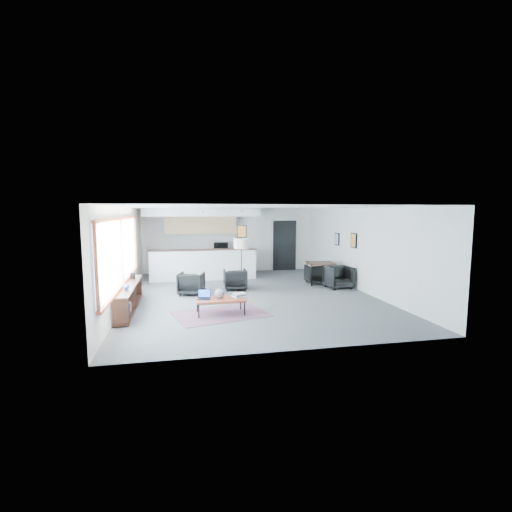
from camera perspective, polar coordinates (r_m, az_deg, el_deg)
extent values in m
cube|color=#4C4C4F|center=(11.09, -0.89, -6.07)|extent=(7.00, 9.00, 0.01)
cube|color=white|center=(10.81, -0.91, 7.54)|extent=(7.00, 9.00, 0.01)
cube|color=silver|center=(15.30, -4.03, 2.44)|extent=(7.00, 0.01, 2.60)
cube|color=silver|center=(6.54, 6.45, -3.57)|extent=(7.00, 0.01, 2.60)
cube|color=silver|center=(10.79, -19.51, 0.20)|extent=(0.01, 9.00, 2.60)
cube|color=silver|center=(12.02, 15.76, 0.99)|extent=(0.01, 9.00, 2.60)
cube|color=#8CBFFF|center=(9.88, -20.07, 0.77)|extent=(0.02, 5.80, 1.55)
cube|color=maroon|center=(9.99, -19.71, -3.80)|extent=(0.10, 5.95, 0.06)
cube|color=maroon|center=(9.83, -20.14, 5.41)|extent=(0.06, 5.95, 0.06)
cube|color=maroon|center=(7.04, -23.34, -1.70)|extent=(0.06, 0.06, 1.60)
cube|color=maroon|center=(9.88, -19.95, 0.77)|extent=(0.06, 0.06, 1.60)
cube|color=maroon|center=(12.74, -18.08, 2.13)|extent=(0.06, 0.06, 1.60)
cube|color=#321911|center=(9.88, -18.96, -4.35)|extent=(0.35, 3.00, 0.05)
cube|color=#321911|center=(10.01, -18.84, -7.55)|extent=(0.35, 3.00, 0.05)
cube|color=#321911|center=(8.55, -20.13, -8.12)|extent=(0.33, 0.04, 0.55)
cube|color=#321911|center=(9.94, -18.90, -5.99)|extent=(0.33, 0.04, 0.55)
cube|color=#321911|center=(11.35, -17.98, -4.38)|extent=(0.33, 0.04, 0.55)
cube|color=#3359A5|center=(8.73, -19.94, -8.85)|extent=(0.18, 0.04, 0.20)
cube|color=silver|center=(8.89, -19.78, -8.50)|extent=(0.18, 0.04, 0.22)
cube|color=maroon|center=(9.05, -19.63, -8.16)|extent=(0.18, 0.04, 0.24)
cube|color=#321911|center=(9.22, -19.48, -8.01)|extent=(0.18, 0.04, 0.20)
cube|color=#3359A5|center=(9.38, -19.34, -7.68)|extent=(0.18, 0.04, 0.22)
cube|color=silver|center=(9.54, -19.21, -7.37)|extent=(0.18, 0.04, 0.24)
cube|color=maroon|center=(9.71, -19.07, -7.24)|extent=(0.18, 0.04, 0.20)
cube|color=#321911|center=(9.87, -18.95, -6.95)|extent=(0.18, 0.04, 0.22)
cube|color=#3359A5|center=(10.03, -18.82, -6.66)|extent=(0.18, 0.03, 0.24)
cube|color=silver|center=(10.20, -18.70, -6.55)|extent=(0.18, 0.03, 0.20)
cube|color=maroon|center=(10.36, -18.59, -6.28)|extent=(0.18, 0.03, 0.22)
cube|color=#321911|center=(10.52, -18.48, -6.02)|extent=(0.18, 0.04, 0.24)
cube|color=black|center=(10.65, -18.44, -2.91)|extent=(0.14, 0.02, 0.18)
sphere|color=#264C99|center=(9.28, -19.33, -4.48)|extent=(0.14, 0.14, 0.14)
cube|color=white|center=(13.48, -8.05, -1.42)|extent=(3.80, 0.25, 1.10)
cube|color=#321911|center=(13.41, -8.09, 0.95)|extent=(3.85, 0.32, 0.04)
cube|color=white|center=(14.93, -8.39, -1.01)|extent=(3.80, 0.60, 0.90)
cube|color=#2D2D2D|center=(14.87, -8.42, 0.75)|extent=(3.82, 0.62, 0.04)
cube|color=tan|center=(14.95, -8.52, 4.78)|extent=(2.80, 0.35, 0.70)
cube|color=white|center=(14.24, -8.41, 6.69)|extent=(4.20, 1.80, 0.30)
cube|color=black|center=(13.53, -2.20, 3.78)|extent=(0.35, 0.03, 0.45)
cube|color=orange|center=(13.52, -2.19, 3.78)|extent=(0.30, 0.01, 0.40)
cube|color=black|center=(15.71, 4.37, 1.64)|extent=(1.00, 0.12, 2.10)
cube|color=white|center=(15.58, 2.52, 1.61)|extent=(0.06, 0.10, 2.10)
cube|color=white|center=(15.87, 6.17, 1.67)|extent=(0.06, 0.10, 2.10)
cube|color=white|center=(15.66, 4.40, 5.55)|extent=(1.10, 0.10, 0.06)
cube|color=silver|center=(12.90, -5.38, 7.21)|extent=(1.60, 0.04, 0.04)
cylinder|color=silver|center=(12.84, -8.28, 6.81)|extent=(0.07, 0.07, 0.09)
cylinder|color=silver|center=(12.88, -6.27, 6.84)|extent=(0.07, 0.07, 0.09)
cylinder|color=silver|center=(12.93, -4.27, 6.86)|extent=(0.07, 0.07, 0.09)
cylinder|color=silver|center=(12.99, -2.28, 6.88)|extent=(0.07, 0.07, 0.09)
cube|color=black|center=(12.34, 14.80, 2.33)|extent=(0.03, 0.38, 0.48)
cube|color=orange|center=(12.33, 14.74, 2.33)|extent=(0.00, 0.32, 0.42)
cube|color=black|center=(13.52, 12.35, 2.56)|extent=(0.03, 0.34, 0.44)
cube|color=#859FC5|center=(13.51, 12.29, 2.56)|extent=(0.00, 0.28, 0.38)
cube|color=#573244|center=(9.15, -5.47, -8.85)|extent=(2.44, 1.95, 0.01)
cube|color=maroon|center=(9.06, -5.49, -6.68)|extent=(1.19, 0.66, 0.05)
cube|color=black|center=(8.79, -8.80, -8.42)|extent=(0.03, 0.03, 0.34)
cube|color=black|center=(9.32, -9.03, -7.55)|extent=(0.03, 0.03, 0.34)
cube|color=black|center=(8.93, -1.77, -8.11)|extent=(0.03, 0.03, 0.34)
cube|color=black|center=(9.44, -2.40, -7.28)|extent=(0.03, 0.03, 0.34)
cube|color=black|center=(8.80, -5.27, -7.26)|extent=(1.12, 0.05, 0.03)
cube|color=black|center=(9.33, -5.70, -6.46)|extent=(1.12, 0.05, 0.03)
cube|color=black|center=(9.05, -8.01, -6.53)|extent=(0.33, 0.26, 0.02)
cube|color=black|center=(9.14, -7.97, -5.71)|extent=(0.31, 0.10, 0.20)
cube|color=blue|center=(9.13, -7.97, -5.71)|extent=(0.28, 0.08, 0.17)
sphere|color=gray|center=(9.02, -5.63, -5.79)|extent=(0.25, 0.25, 0.25)
cube|color=silver|center=(9.19, -2.59, -6.19)|extent=(0.40, 0.36, 0.04)
cube|color=#3359A5|center=(9.19, -2.59, -5.97)|extent=(0.36, 0.33, 0.03)
cube|color=silver|center=(9.16, -2.58, -5.82)|extent=(0.33, 0.30, 0.03)
cube|color=#E5590C|center=(8.84, -4.28, -6.84)|extent=(0.13, 0.13, 0.01)
imported|color=black|center=(11.29, -9.93, -4.01)|extent=(0.86, 0.83, 0.73)
imported|color=black|center=(11.81, -3.23, -3.46)|extent=(0.73, 0.69, 0.73)
cylinder|color=black|center=(11.71, -2.24, -5.28)|extent=(0.36, 0.36, 0.03)
cylinder|color=black|center=(11.58, -2.25, -1.87)|extent=(0.03, 0.03, 1.39)
cylinder|color=beige|center=(11.49, -2.27, 1.93)|extent=(0.58, 0.58, 0.31)
cube|color=#321911|center=(12.83, 9.94, -1.08)|extent=(1.00, 1.00, 0.04)
cylinder|color=black|center=(12.42, 8.56, -3.05)|extent=(0.04, 0.04, 0.71)
cylinder|color=black|center=(13.18, 7.84, -2.47)|extent=(0.04, 0.04, 0.71)
cylinder|color=black|center=(12.61, 12.06, -2.98)|extent=(0.04, 0.04, 0.71)
cylinder|color=black|center=(13.36, 11.15, -2.41)|extent=(0.04, 0.04, 0.71)
imported|color=black|center=(12.31, 12.61, -3.30)|extent=(0.70, 0.66, 0.68)
imported|color=black|center=(12.93, 9.30, -2.89)|extent=(0.62, 0.59, 0.61)
imported|color=black|center=(14.92, -5.40, 1.61)|extent=(0.60, 0.39, 0.37)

